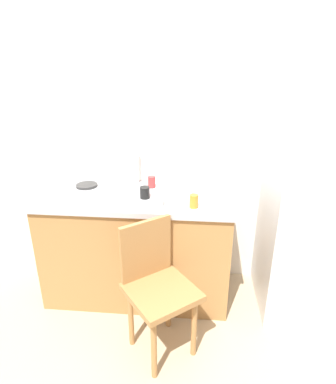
{
  "coord_description": "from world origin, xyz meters",
  "views": [
    {
      "loc": [
        0.08,
        -1.55,
        1.8
      ],
      "look_at": [
        -0.12,
        0.6,
        0.93
      ],
      "focal_mm": 29.97,
      "sensor_mm": 36.0,
      "label": 1
    }
  ],
  "objects_px": {
    "chair": "(156,283)",
    "cup_white": "(157,200)",
    "cup_black": "(145,192)",
    "cup_orange": "(194,201)",
    "refrigerator": "(306,234)",
    "hotplate": "(87,185)",
    "cup_red": "(152,182)"
  },
  "relations": [
    {
      "from": "chair",
      "to": "cup_white",
      "type": "xyz_separation_m",
      "value": [
        -0.03,
        0.34,
        0.43
      ]
    },
    {
      "from": "cup_black",
      "to": "cup_orange",
      "type": "distance_m",
      "value": 0.38
    },
    {
      "from": "refrigerator",
      "to": "cup_black",
      "type": "height_order",
      "value": "refrigerator"
    },
    {
      "from": "refrigerator",
      "to": "cup_white",
      "type": "bearing_deg",
      "value": -170.59
    },
    {
      "from": "refrigerator",
      "to": "hotplate",
      "type": "height_order",
      "value": "refrigerator"
    },
    {
      "from": "chair",
      "to": "cup_red",
      "type": "height_order",
      "value": "cup_red"
    },
    {
      "from": "cup_white",
      "to": "cup_black",
      "type": "bearing_deg",
      "value": 127.51
    },
    {
      "from": "refrigerator",
      "to": "cup_red",
      "type": "bearing_deg",
      "value": 171.39
    },
    {
      "from": "cup_black",
      "to": "cup_white",
      "type": "xyz_separation_m",
      "value": [
        0.11,
        -0.14,
        0.01
      ]
    },
    {
      "from": "hotplate",
      "to": "cup_white",
      "type": "relative_size",
      "value": 1.65
    },
    {
      "from": "hotplate",
      "to": "cup_black",
      "type": "distance_m",
      "value": 0.54
    },
    {
      "from": "cup_orange",
      "to": "refrigerator",
      "type": "bearing_deg",
      "value": 11.69
    },
    {
      "from": "cup_black",
      "to": "cup_red",
      "type": "relative_size",
      "value": 0.95
    },
    {
      "from": "refrigerator",
      "to": "cup_red",
      "type": "height_order",
      "value": "refrigerator"
    },
    {
      "from": "chair",
      "to": "cup_orange",
      "type": "distance_m",
      "value": 0.6
    },
    {
      "from": "chair",
      "to": "cup_black",
      "type": "xyz_separation_m",
      "value": [
        -0.14,
        0.48,
        0.43
      ]
    },
    {
      "from": "refrigerator",
      "to": "cup_white",
      "type": "relative_size",
      "value": 11.97
    },
    {
      "from": "cup_black",
      "to": "cup_orange",
      "type": "xyz_separation_m",
      "value": [
        0.36,
        -0.13,
        0.0
      ]
    },
    {
      "from": "cup_black",
      "to": "cup_orange",
      "type": "height_order",
      "value": "cup_orange"
    },
    {
      "from": "hotplate",
      "to": "cup_white",
      "type": "bearing_deg",
      "value": -28.37
    },
    {
      "from": "chair",
      "to": "cup_white",
      "type": "relative_size",
      "value": 8.64
    },
    {
      "from": "cup_red",
      "to": "cup_black",
      "type": "bearing_deg",
      "value": -95.2
    },
    {
      "from": "refrigerator",
      "to": "cup_white",
      "type": "xyz_separation_m",
      "value": [
        -1.09,
        -0.18,
        0.32
      ]
    },
    {
      "from": "chair",
      "to": "cup_orange",
      "type": "bearing_deg",
      "value": 19.33
    },
    {
      "from": "chair",
      "to": "cup_white",
      "type": "height_order",
      "value": "cup_white"
    },
    {
      "from": "chair",
      "to": "cup_white",
      "type": "bearing_deg",
      "value": 57.01
    },
    {
      "from": "refrigerator",
      "to": "hotplate",
      "type": "xyz_separation_m",
      "value": [
        -1.7,
        0.15,
        0.27
      ]
    },
    {
      "from": "hotplate",
      "to": "cup_orange",
      "type": "height_order",
      "value": "cup_orange"
    },
    {
      "from": "hotplate",
      "to": "cup_orange",
      "type": "bearing_deg",
      "value": -20.48
    },
    {
      "from": "refrigerator",
      "to": "cup_white",
      "type": "height_order",
      "value": "refrigerator"
    },
    {
      "from": "hotplate",
      "to": "chair",
      "type": "bearing_deg",
      "value": -46.25
    },
    {
      "from": "cup_orange",
      "to": "cup_white",
      "type": "bearing_deg",
      "value": -178.36
    }
  ]
}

